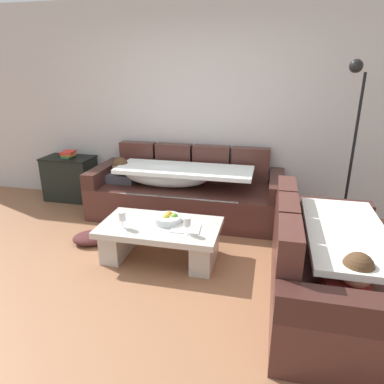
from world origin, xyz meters
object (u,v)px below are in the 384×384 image
(coffee_table, at_px, (160,237))
(book_stack_on_cabinet, at_px, (68,154))
(couch_along_wall, at_px, (183,192))
(wine_glass_near_left, at_px, (122,217))
(side_cabinet, at_px, (70,178))
(open_magazine, at_px, (186,228))
(floor_lamp, at_px, (351,139))
(wine_glass_near_right, at_px, (187,223))
(fruit_bowl, at_px, (168,219))
(couch_near_window, at_px, (329,268))
(crumpled_garment, at_px, (91,238))

(coffee_table, xyz_separation_m, book_stack_on_cabinet, (-1.82, 1.36, 0.45))
(book_stack_on_cabinet, bearing_deg, couch_along_wall, -7.09)
(wine_glass_near_left, bearing_deg, side_cabinet, 134.78)
(wine_glass_near_left, distance_m, open_magazine, 0.63)
(coffee_table, bearing_deg, floor_lamp, 31.14)
(side_cabinet, bearing_deg, wine_glass_near_left, -45.22)
(coffee_table, bearing_deg, wine_glass_near_left, -155.57)
(wine_glass_near_right, bearing_deg, couch_along_wall, 106.10)
(couch_along_wall, relative_size, book_stack_on_cabinet, 11.02)
(fruit_bowl, distance_m, book_stack_on_cabinet, 2.30)
(side_cabinet, bearing_deg, open_magazine, -33.59)
(wine_glass_near_right, bearing_deg, couch_near_window, -11.12)
(wine_glass_near_right, bearing_deg, crumpled_garment, 166.48)
(book_stack_on_cabinet, xyz_separation_m, floor_lamp, (3.70, -0.22, 0.43))
(crumpled_garment, bearing_deg, wine_glass_near_left, -28.86)
(open_magazine, bearing_deg, fruit_bowl, 147.54)
(open_magazine, bearing_deg, floor_lamp, 31.19)
(open_magazine, bearing_deg, wine_glass_near_left, -174.57)
(couch_along_wall, distance_m, book_stack_on_cabinet, 1.81)
(crumpled_garment, bearing_deg, side_cabinet, 128.36)
(coffee_table, bearing_deg, side_cabinet, 143.39)
(coffee_table, bearing_deg, book_stack_on_cabinet, 143.22)
(fruit_bowl, distance_m, side_cabinet, 2.30)
(wine_glass_near_right, relative_size, side_cabinet, 0.23)
(side_cabinet, bearing_deg, book_stack_on_cabinet, -16.11)
(coffee_table, xyz_separation_m, floor_lamp, (1.88, 1.14, 0.88))
(wine_glass_near_left, relative_size, open_magazine, 0.59)
(couch_near_window, distance_m, coffee_table, 1.61)
(open_magazine, distance_m, side_cabinet, 2.54)
(wine_glass_near_right, xyz_separation_m, crumpled_garment, (-1.19, 0.29, -0.44))
(side_cabinet, bearing_deg, couch_near_window, -27.25)
(wine_glass_near_left, distance_m, floor_lamp, 2.64)
(couch_near_window, bearing_deg, side_cabinet, 62.75)
(wine_glass_near_right, bearing_deg, wine_glass_near_left, -178.95)
(wine_glass_near_right, relative_size, open_magazine, 0.59)
(open_magazine, bearing_deg, couch_near_window, -20.06)
(couch_along_wall, height_order, side_cabinet, couch_along_wall)
(wine_glass_near_right, xyz_separation_m, side_cabinet, (-2.15, 1.50, -0.17))
(fruit_bowl, xyz_separation_m, book_stack_on_cabinet, (-1.88, 1.29, 0.27))
(wine_glass_near_right, xyz_separation_m, floor_lamp, (1.57, 1.28, 0.62))
(fruit_bowl, bearing_deg, coffee_table, -132.01)
(open_magazine, height_order, side_cabinet, side_cabinet)
(side_cabinet, height_order, floor_lamp, floor_lamp)
(crumpled_garment, bearing_deg, couch_along_wall, 50.51)
(floor_lamp, bearing_deg, crumpled_garment, -160.21)
(couch_near_window, height_order, floor_lamp, floor_lamp)
(crumpled_garment, bearing_deg, coffee_table, -9.53)
(couch_along_wall, distance_m, coffee_table, 1.14)
(crumpled_garment, bearing_deg, book_stack_on_cabinet, 127.93)
(crumpled_garment, bearing_deg, open_magazine, -9.17)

